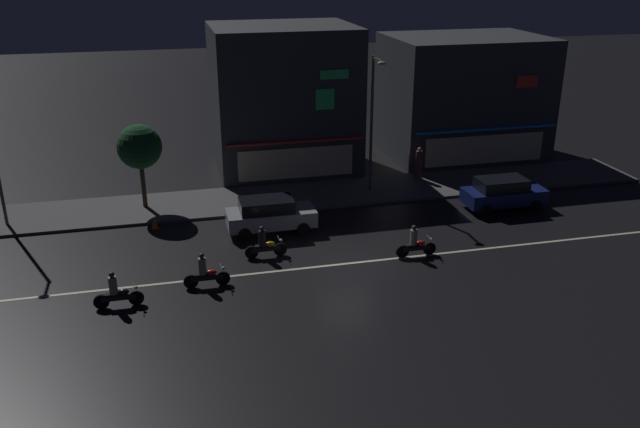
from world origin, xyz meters
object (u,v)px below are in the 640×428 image
Objects in this scene: streetlamp_mid at (373,114)px; motorcycle_opposite_lane at (415,243)px; motorcycle_trailing_far at (265,244)px; motorcycle_lead at (205,273)px; traffic_cone at (155,223)px; pedestrian_on_sidewalk at (419,164)px; parked_car_trailing at (270,214)px; motorcycle_following at (117,292)px; parked_car_near_kerb at (503,193)px.

streetlamp_mid is 9.34m from motorcycle_opposite_lane.
motorcycle_trailing_far is (-7.20, -6.95, -3.91)m from streetlamp_mid.
motorcycle_opposite_lane is at bearing -168.81° from motorcycle_lead.
motorcycle_trailing_far reaches higher than traffic_cone.
pedestrian_on_sidewalk is 1.02× the size of motorcycle_trailing_far.
pedestrian_on_sidewalk is 16.99m from motorcycle_lead.
streetlamp_mid is 3.95× the size of motorcycle_trailing_far.
motorcycle_opposite_lane is (-0.62, -8.46, -3.91)m from streetlamp_mid.
motorcycle_trailing_far is 3.45× the size of traffic_cone.
motorcycle_lead is (-3.54, -5.13, -0.24)m from parked_car_trailing.
motorcycle_lead is 7.07m from traffic_cone.
motorcycle_following is (-13.45, -10.04, -3.91)m from streetlamp_mid.
parked_car_near_kerb is at bearing -4.84° from traffic_cone.
motorcycle_following is 6.97m from motorcycle_trailing_far.
motorcycle_opposite_lane is at bearing -168.03° from motorcycle_following.
parked_car_near_kerb is 1.00× the size of parked_car_trailing.
streetlamp_mid is 17.23m from motorcycle_following.
traffic_cone is (-1.97, 6.78, -0.36)m from motorcycle_lead.
parked_car_near_kerb reaches higher than traffic_cone.
parked_car_trailing is 2.26× the size of motorcycle_lead.
streetlamp_mid is 8.45m from parked_car_trailing.
pedestrian_on_sidewalk is at bearing 13.54° from traffic_cone.
motorcycle_opposite_lane is at bearing -145.89° from parked_car_near_kerb.
pedestrian_on_sidewalk is (3.37, 1.32, -3.50)m from streetlamp_mid.
traffic_cone is at bearing 163.34° from parked_car_trailing.
parked_car_trailing is at bearing -134.38° from motorcycle_following.
parked_car_near_kerb is 2.26× the size of motorcycle_lead.
parked_car_trailing reaches higher than motorcycle_following.
pedestrian_on_sidewalk is at bearing 21.34° from streetlamp_mid.
traffic_cone is (1.48, 7.66, -0.36)m from motorcycle_following.
parked_car_trailing is (-9.83, -5.34, -0.17)m from pedestrian_on_sidewalk.
pedestrian_on_sidewalk is 5.90m from parked_car_near_kerb.
motorcycle_opposite_lane is 3.45× the size of traffic_cone.
pedestrian_on_sidewalk reaches higher than parked_car_trailing.
motorcycle_following is (-19.55, -6.13, -0.24)m from parked_car_near_kerb.
pedestrian_on_sidewalk reaches higher than motorcycle_lead.
pedestrian_on_sidewalk is 1.02× the size of motorcycle_following.
motorcycle_lead is 9.41m from motorcycle_opposite_lane.
parked_car_trailing reaches higher than motorcycle_lead.
motorcycle_opposite_lane is 1.00× the size of motorcycle_trailing_far.
motorcycle_lead is at bearing -124.62° from parked_car_trailing.
streetlamp_mid reaches higher than motorcycle_lead.
motorcycle_opposite_lane is (5.84, -4.43, -0.24)m from parked_car_trailing.
motorcycle_following is (-3.45, -0.88, 0.00)m from motorcycle_lead.
motorcycle_following is at bearing 112.08° from pedestrian_on_sidewalk.
parked_car_near_kerb is at bearing 0.55° from parked_car_trailing.
parked_car_near_kerb is 2.26× the size of motorcycle_opposite_lane.
traffic_cone is (-15.34, -3.69, -0.76)m from pedestrian_on_sidewalk.
streetlamp_mid reaches higher than parked_car_near_kerb.
streetlamp_mid is 1.75× the size of parked_car_trailing.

